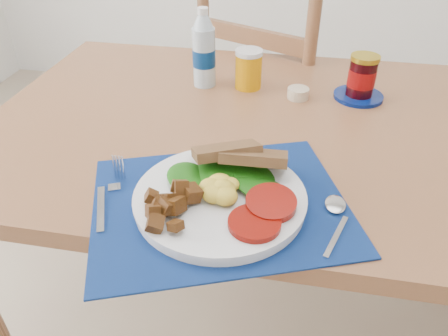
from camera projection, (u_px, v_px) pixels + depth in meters
name	position (u px, v px, depth m)	size (l,w,h in m)	color
table	(274.00, 151.00, 1.09)	(1.40, 0.90, 0.75)	brown
chair_far	(270.00, 73.00, 1.60)	(0.61, 0.60, 1.26)	brown
placemat	(220.00, 204.00, 0.79)	(0.45, 0.35, 0.00)	black
breakfast_plate	(216.00, 195.00, 0.78)	(0.31, 0.31, 0.07)	silver
fork	(110.00, 195.00, 0.81)	(0.06, 0.18, 0.00)	#B2B5BA
spoon	(335.00, 215.00, 0.76)	(0.05, 0.16, 0.00)	#B2B5BA
water_bottle	(204.00, 52.00, 1.17)	(0.06, 0.06, 0.21)	#ADBFCC
juice_glass	(248.00, 70.00, 1.18)	(0.07, 0.07, 0.10)	orange
ramekin	(298.00, 93.00, 1.14)	(0.06, 0.06, 0.03)	#C8B192
jam_on_saucer	(361.00, 80.00, 1.12)	(0.13, 0.13, 0.12)	#05175A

